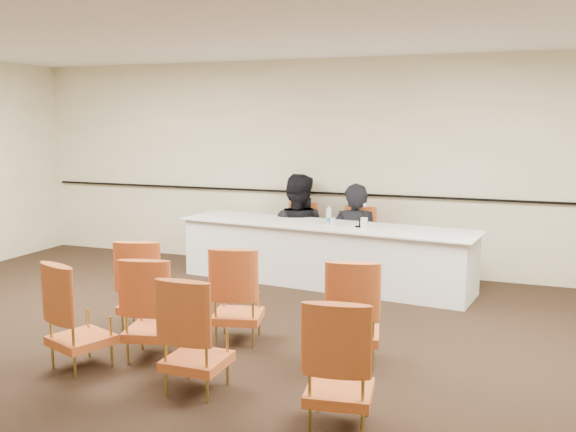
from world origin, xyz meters
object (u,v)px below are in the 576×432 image
(panelist_second, at_px, (297,240))
(drinking_glass, at_px, (333,221))
(microphone, at_px, (360,216))
(aud_chair_extra, at_px, (153,307))
(panelist_main, at_px, (355,250))
(panel_table, at_px, (324,254))
(aud_chair_back_right, at_px, (340,362))
(aud_chair_front_mid, at_px, (238,293))
(aud_chair_front_right, at_px, (353,310))
(coffee_cup, at_px, (364,223))
(panelist_second_chair, at_px, (297,237))
(aud_chair_back_mid, at_px, (197,333))
(aud_chair_back_left, at_px, (80,315))
(panelist_main_chair, at_px, (355,242))
(water_bottle, at_px, (329,216))
(aud_chair_front_left, at_px, (144,284))

(panelist_second, height_order, drinking_glass, panelist_second)
(microphone, distance_m, aud_chair_extra, 3.22)
(panelist_main, xyz_separation_m, panelist_second, (-0.89, 0.11, 0.06))
(panel_table, distance_m, aud_chair_back_right, 3.97)
(aud_chair_front_mid, distance_m, aud_chair_front_right, 1.20)
(aud_chair_front_mid, bearing_deg, drinking_glass, 69.86)
(panelist_second, relative_size, aud_chair_front_right, 2.02)
(panelist_main, bearing_deg, coffee_cup, 103.04)
(drinking_glass, relative_size, aud_chair_front_mid, 0.11)
(panelist_second_chair, relative_size, aud_chair_back_right, 1.00)
(panel_table, height_order, panelist_main, panelist_main)
(panelist_main, height_order, aud_chair_back_mid, panelist_main)
(aud_chair_front_right, bearing_deg, panel_table, 100.90)
(aud_chair_front_mid, relative_size, aud_chair_extra, 1.00)
(microphone, height_order, aud_chair_back_left, microphone)
(panelist_second, bearing_deg, aud_chair_back_mid, 96.61)
(drinking_glass, height_order, aud_chair_back_left, aud_chair_back_left)
(panelist_main_chair, xyz_separation_m, aud_chair_back_mid, (-0.19, -4.13, 0.00))
(water_bottle, height_order, aud_chair_back_right, water_bottle)
(water_bottle, bearing_deg, drinking_glass, -29.84)
(coffee_cup, relative_size, aud_chair_back_left, 0.14)
(drinking_glass, distance_m, aud_chair_back_right, 3.89)
(microphone, relative_size, coffee_cup, 2.19)
(coffee_cup, relative_size, aud_chair_front_left, 0.14)
(aud_chair_back_left, relative_size, aud_chair_back_mid, 1.00)
(aud_chair_front_left, relative_size, aud_chair_front_mid, 1.00)
(drinking_glass, distance_m, aud_chair_front_right, 2.67)
(microphone, relative_size, aud_chair_back_right, 0.32)
(aud_chair_back_left, xyz_separation_m, aud_chair_back_right, (2.41, -0.25, 0.00))
(water_bottle, relative_size, aud_chair_back_left, 0.25)
(panelist_second, distance_m, panelist_second_chair, 0.05)
(panelist_main, xyz_separation_m, aud_chair_front_mid, (-0.39, -2.95, 0.11))
(coffee_cup, distance_m, aud_chair_extra, 3.19)
(aud_chair_front_left, height_order, aud_chair_back_left, same)
(panelist_main_chair, height_order, aud_chair_extra, same)
(panel_table, distance_m, panelist_second_chair, 0.91)
(water_bottle, distance_m, aud_chair_back_right, 3.96)
(panelist_second, relative_size, panelist_second_chair, 2.02)
(microphone, distance_m, aud_chair_front_left, 2.89)
(drinking_glass, bearing_deg, aud_chair_back_right, -72.35)
(aud_chair_front_right, bearing_deg, aud_chair_back_right, -91.48)
(microphone, relative_size, aud_chair_front_mid, 0.32)
(aud_chair_back_right, bearing_deg, panelist_second, 105.21)
(panelist_second, xyz_separation_m, aud_chair_back_right, (1.93, -4.41, 0.05))
(panel_table, height_order, coffee_cup, coffee_cup)
(microphone, bearing_deg, aud_chair_back_mid, -85.95)
(panelist_second, distance_m, water_bottle, 1.08)
(panelist_second_chair, xyz_separation_m, aud_chair_front_left, (-0.56, -3.06, 0.00))
(aud_chair_front_left, distance_m, aud_chair_back_right, 2.83)
(panelist_main, bearing_deg, aud_chair_back_mid, 77.27)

